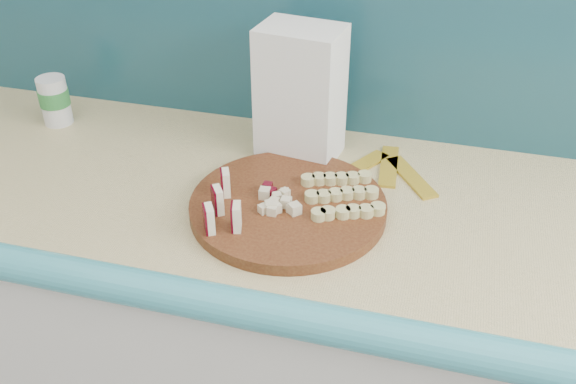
# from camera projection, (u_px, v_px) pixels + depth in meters

# --- Properties ---
(kitchen_counter) EXTENTS (2.20, 0.63, 0.91)m
(kitchen_counter) POSITION_uv_depth(u_px,v_px,m) (244.00, 353.00, 1.46)
(kitchen_counter) COLOR white
(kitchen_counter) RESTS_ON ground
(backsplash) EXTENTS (2.20, 0.02, 0.50)m
(backsplash) POSITION_uv_depth(u_px,v_px,m) (275.00, 9.00, 1.30)
(backsplash) COLOR teal
(backsplash) RESTS_ON kitchen_counter
(cutting_board) EXTENTS (0.45, 0.45, 0.02)m
(cutting_board) POSITION_uv_depth(u_px,v_px,m) (288.00, 206.00, 1.14)
(cutting_board) COLOR #401A0D
(cutting_board) RESTS_ON kitchen_counter
(apple_wedges) EXTENTS (0.08, 0.14, 0.05)m
(apple_wedges) POSITION_uv_depth(u_px,v_px,m) (222.00, 204.00, 1.08)
(apple_wedges) COLOR #FFF1CB
(apple_wedges) RESTS_ON cutting_board
(apple_chunks) EXTENTS (0.06, 0.06, 0.02)m
(apple_chunks) POSITION_uv_depth(u_px,v_px,m) (276.00, 198.00, 1.13)
(apple_chunks) COLOR beige
(apple_chunks) RESTS_ON cutting_board
(banana_slices) EXTENTS (0.16, 0.16, 0.02)m
(banana_slices) POSITION_uv_depth(u_px,v_px,m) (342.00, 194.00, 1.14)
(banana_slices) COLOR #CBC37C
(banana_slices) RESTS_ON cutting_board
(flour_bag) EXTENTS (0.17, 0.13, 0.27)m
(flour_bag) POSITION_uv_depth(u_px,v_px,m) (300.00, 94.00, 1.24)
(flour_bag) COLOR white
(flour_bag) RESTS_ON kitchen_counter
(canister) EXTENTS (0.07, 0.07, 0.11)m
(canister) POSITION_uv_depth(u_px,v_px,m) (55.00, 100.00, 1.39)
(canister) COLOR silver
(canister) RESTS_ON kitchen_counter
(banana_peel) EXTENTS (0.21, 0.18, 0.01)m
(banana_peel) POSITION_uv_depth(u_px,v_px,m) (386.00, 170.00, 1.25)
(banana_peel) COLOR gold
(banana_peel) RESTS_ON kitchen_counter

